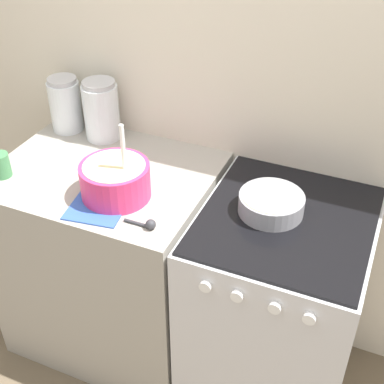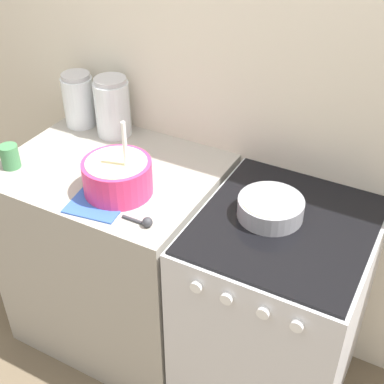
{
  "view_description": "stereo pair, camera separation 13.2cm",
  "coord_description": "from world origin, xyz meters",
  "px_view_note": "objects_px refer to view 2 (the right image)",
  "views": [
    {
      "loc": [
        0.59,
        -1.12,
        2.06
      ],
      "look_at": [
        -0.02,
        0.28,
        0.96
      ],
      "focal_mm": 50.0,
      "sensor_mm": 36.0,
      "label": 1
    },
    {
      "loc": [
        0.7,
        -1.07,
        2.06
      ],
      "look_at": [
        -0.02,
        0.28,
        0.96
      ],
      "focal_mm": 50.0,
      "sensor_mm": 36.0,
      "label": 2
    }
  ],
  "objects_px": {
    "storage_jar_left": "(79,103)",
    "mixing_bowl": "(117,175)",
    "stove": "(274,314)",
    "tin_can": "(10,156)",
    "storage_jar_middle": "(113,111)",
    "baking_pan": "(271,207)"
  },
  "relations": [
    {
      "from": "baking_pan",
      "to": "tin_can",
      "type": "bearing_deg",
      "value": -169.49
    },
    {
      "from": "mixing_bowl",
      "to": "tin_can",
      "type": "distance_m",
      "value": 0.47
    },
    {
      "from": "mixing_bowl",
      "to": "baking_pan",
      "type": "bearing_deg",
      "value": 13.2
    },
    {
      "from": "storage_jar_middle",
      "to": "tin_can",
      "type": "relative_size",
      "value": 2.68
    },
    {
      "from": "storage_jar_left",
      "to": "mixing_bowl",
      "type": "bearing_deg",
      "value": -38.48
    },
    {
      "from": "storage_jar_left",
      "to": "tin_can",
      "type": "relative_size",
      "value": 2.51
    },
    {
      "from": "stove",
      "to": "baking_pan",
      "type": "height_order",
      "value": "baking_pan"
    },
    {
      "from": "storage_jar_middle",
      "to": "tin_can",
      "type": "bearing_deg",
      "value": -115.93
    },
    {
      "from": "mixing_bowl",
      "to": "storage_jar_left",
      "type": "height_order",
      "value": "mixing_bowl"
    },
    {
      "from": "storage_jar_left",
      "to": "tin_can",
      "type": "xyz_separation_m",
      "value": [
        -0.02,
        -0.41,
        -0.05
      ]
    },
    {
      "from": "mixing_bowl",
      "to": "baking_pan",
      "type": "height_order",
      "value": "mixing_bowl"
    },
    {
      "from": "storage_jar_left",
      "to": "storage_jar_middle",
      "type": "relative_size",
      "value": 0.93
    },
    {
      "from": "baking_pan",
      "to": "mixing_bowl",
      "type": "bearing_deg",
      "value": -166.8
    },
    {
      "from": "stove",
      "to": "tin_can",
      "type": "xyz_separation_m",
      "value": [
        -1.07,
        -0.18,
        0.5
      ]
    },
    {
      "from": "stove",
      "to": "tin_can",
      "type": "distance_m",
      "value": 1.2
    },
    {
      "from": "storage_jar_middle",
      "to": "storage_jar_left",
      "type": "bearing_deg",
      "value": -180.0
    },
    {
      "from": "stove",
      "to": "tin_can",
      "type": "relative_size",
      "value": 9.62
    },
    {
      "from": "storage_jar_middle",
      "to": "tin_can",
      "type": "distance_m",
      "value": 0.46
    },
    {
      "from": "storage_jar_left",
      "to": "storage_jar_middle",
      "type": "height_order",
      "value": "storage_jar_middle"
    },
    {
      "from": "stove",
      "to": "tin_can",
      "type": "bearing_deg",
      "value": -170.64
    },
    {
      "from": "mixing_bowl",
      "to": "stove",
      "type": "bearing_deg",
      "value": 10.91
    },
    {
      "from": "mixing_bowl",
      "to": "storage_jar_middle",
      "type": "xyz_separation_m",
      "value": [
        -0.27,
        0.35,
        0.04
      ]
    }
  ]
}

